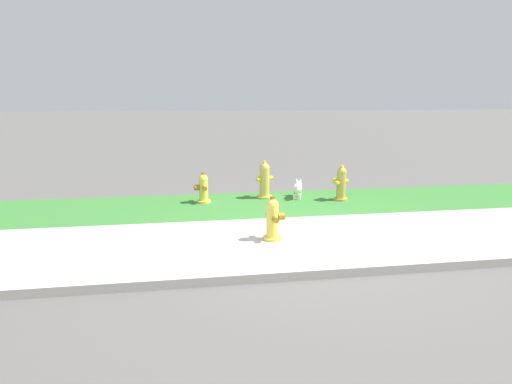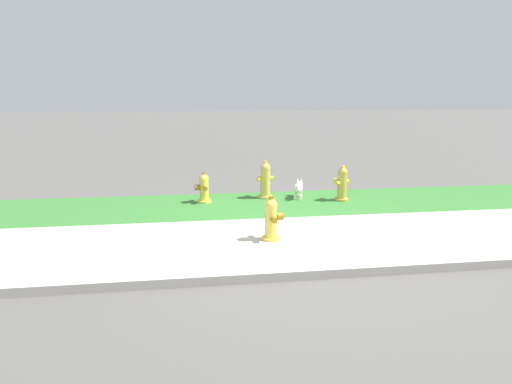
{
  "view_description": "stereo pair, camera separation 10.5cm",
  "coord_description": "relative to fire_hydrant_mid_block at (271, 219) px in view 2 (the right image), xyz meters",
  "views": [
    {
      "loc": [
        -1.59,
        -5.65,
        2.16
      ],
      "look_at": [
        -0.52,
        1.64,
        0.4
      ],
      "focal_mm": 28.0,
      "sensor_mm": 36.0,
      "label": 1
    },
    {
      "loc": [
        -1.49,
        -5.66,
        2.16
      ],
      "look_at": [
        -0.52,
        1.64,
        0.4
      ],
      "focal_mm": 28.0,
      "sensor_mm": 36.0,
      "label": 2
    }
  ],
  "objects": [
    {
      "name": "fire_hydrant_by_grass_verge",
      "position": [
        -1.02,
        2.42,
        -0.03
      ],
      "size": [
        0.34,
        0.38,
        0.65
      ],
      "rotation": [
        0.0,
        0.0,
        1.75
      ],
      "color": "yellow",
      "rests_on": "ground"
    },
    {
      "name": "fire_hydrant_mid_block",
      "position": [
        0.0,
        0.0,
        0.0
      ],
      "size": [
        0.34,
        0.37,
        0.7
      ],
      "rotation": [
        0.0,
        0.0,
        4.89
      ],
      "color": "yellow",
      "rests_on": "ground"
    },
    {
      "name": "fire_hydrant_near_corner",
      "position": [
        0.31,
        2.63,
        0.06
      ],
      "size": [
        0.4,
        0.38,
        0.82
      ],
      "rotation": [
        0.0,
        0.0,
        0.36
      ],
      "color": "gold",
      "rests_on": "ground"
    },
    {
      "name": "street_curb",
      "position": [
        0.49,
        -1.37,
        -0.27
      ],
      "size": [
        18.0,
        0.16,
        0.12
      ],
      "primitive_type": "cube",
      "color": "#BCB7AD",
      "rests_on": "ground"
    },
    {
      "name": "small_white_dog",
      "position": [
        1.03,
        2.52,
        -0.11
      ],
      "size": [
        0.31,
        0.54,
        0.4
      ],
      "rotation": [
        0.0,
        0.0,
        1.25
      ],
      "color": "silver",
      "rests_on": "ground"
    },
    {
      "name": "grass_verge",
      "position": [
        0.49,
        2.12,
        -0.33
      ],
      "size": [
        18.0,
        2.07,
        0.01
      ],
      "primitive_type": "cube",
      "color": "#387A33",
      "rests_on": "ground"
    },
    {
      "name": "sidewalk_pavement",
      "position": [
        0.49,
        -0.1,
        -0.33
      ],
      "size": [
        18.0,
        2.38,
        0.01
      ],
      "primitive_type": "cube",
      "color": "#BCB7AD",
      "rests_on": "ground"
    },
    {
      "name": "ground_plane",
      "position": [
        0.49,
        -0.1,
        -0.33
      ],
      "size": [
        120.0,
        120.0,
        0.0
      ],
      "primitive_type": "plane",
      "color": "#5B5956"
    },
    {
      "name": "fire_hydrant_at_driveway",
      "position": [
        1.9,
        2.2,
        0.03
      ],
      "size": [
        0.37,
        0.35,
        0.76
      ],
      "rotation": [
        0.0,
        0.0,
        0.53
      ],
      "color": "gold",
      "rests_on": "ground"
    }
  ]
}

